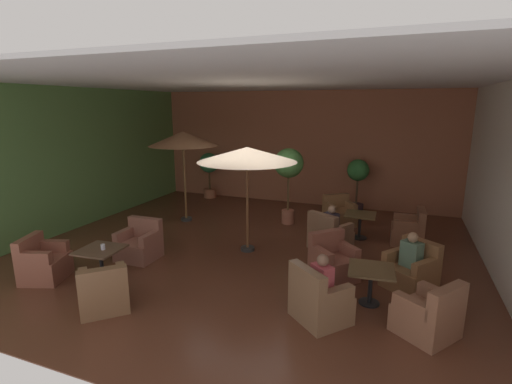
{
  "coord_description": "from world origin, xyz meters",
  "views": [
    {
      "loc": [
        3.18,
        -7.72,
        3.32
      ],
      "look_at": [
        0.0,
        0.47,
        1.29
      ],
      "focal_mm": 26.42,
      "sensor_mm": 36.0,
      "label": 1
    }
  ],
  "objects_px": {
    "potted_tree_mid_left": "(209,168)",
    "potted_tree_mid_right": "(358,177)",
    "cafe_table_mid_center": "(371,276)",
    "armchair_mid_center_east": "(333,262)",
    "armchair_front_right_north": "(339,214)",
    "patio_umbrella_tall_red": "(183,139)",
    "armchair_front_right_south": "(409,231)",
    "armchair_mid_center_north": "(411,271)",
    "patron_by_window": "(412,252)",
    "armchair_front_left_north": "(140,245)",
    "patio_umbrella_center_beige": "(247,155)",
    "patron_blue_shirt": "(322,276)",
    "iced_drink_cup": "(103,247)",
    "potted_tree_left_corner": "(289,168)",
    "cafe_table_front_left": "(101,255)",
    "cafe_table_front_right": "(360,219)",
    "armchair_front_right_east": "(329,236)",
    "armchair_front_left_east": "(43,263)",
    "armchair_mid_center_west": "(429,315)",
    "patron_with_friend": "(331,220)",
    "armchair_mid_center_south": "(319,300)",
    "armchair_front_left_south": "(104,292)"
  },
  "relations": [
    {
      "from": "cafe_table_mid_center",
      "to": "armchair_mid_center_east",
      "type": "xyz_separation_m",
      "value": [
        -0.77,
        0.77,
        -0.19
      ]
    },
    {
      "from": "armchair_front_left_east",
      "to": "patio_umbrella_tall_red",
      "type": "relative_size",
      "value": 0.37
    },
    {
      "from": "armchair_front_right_north",
      "to": "iced_drink_cup",
      "type": "distance_m",
      "value": 6.35
    },
    {
      "from": "patron_by_window",
      "to": "armchair_front_left_east",
      "type": "bearing_deg",
      "value": -161.89
    },
    {
      "from": "armchair_front_left_south",
      "to": "iced_drink_cup",
      "type": "height_order",
      "value": "armchair_front_left_south"
    },
    {
      "from": "armchair_front_right_south",
      "to": "armchair_mid_center_north",
      "type": "distance_m",
      "value": 2.46
    },
    {
      "from": "armchair_front_left_north",
      "to": "cafe_table_mid_center",
      "type": "distance_m",
      "value": 4.93
    },
    {
      "from": "armchair_front_left_east",
      "to": "patron_with_friend",
      "type": "distance_m",
      "value": 6.12
    },
    {
      "from": "armchair_front_right_south",
      "to": "armchair_mid_center_east",
      "type": "height_order",
      "value": "armchair_mid_center_east"
    },
    {
      "from": "armchair_mid_center_south",
      "to": "potted_tree_left_corner",
      "type": "bearing_deg",
      "value": 112.04
    },
    {
      "from": "armchair_front_right_east",
      "to": "cafe_table_mid_center",
      "type": "relative_size",
      "value": 1.33
    },
    {
      "from": "armchair_front_left_north",
      "to": "iced_drink_cup",
      "type": "bearing_deg",
      "value": -85.16
    },
    {
      "from": "potted_tree_mid_right",
      "to": "iced_drink_cup",
      "type": "relative_size",
      "value": 15.48
    },
    {
      "from": "potted_tree_mid_left",
      "to": "potted_tree_mid_right",
      "type": "xyz_separation_m",
      "value": [
        5.26,
        -0.17,
        0.05
      ]
    },
    {
      "from": "armchair_front_left_east",
      "to": "armchair_mid_center_east",
      "type": "distance_m",
      "value": 5.63
    },
    {
      "from": "patron_with_friend",
      "to": "patio_umbrella_tall_red",
      "type": "bearing_deg",
      "value": 170.92
    },
    {
      "from": "cafe_table_mid_center",
      "to": "cafe_table_front_left",
      "type": "bearing_deg",
      "value": -169.05
    },
    {
      "from": "cafe_table_front_right",
      "to": "armchair_mid_center_east",
      "type": "relative_size",
      "value": 0.72
    },
    {
      "from": "patio_umbrella_tall_red",
      "to": "armchair_mid_center_north",
      "type": "bearing_deg",
      "value": -19.36
    },
    {
      "from": "armchair_front_left_east",
      "to": "armchair_mid_center_west",
      "type": "relative_size",
      "value": 0.92
    },
    {
      "from": "armchair_mid_center_south",
      "to": "patron_blue_shirt",
      "type": "xyz_separation_m",
      "value": [
        0.03,
        0.03,
        0.4
      ]
    },
    {
      "from": "cafe_table_mid_center",
      "to": "patio_umbrella_center_beige",
      "type": "bearing_deg",
      "value": 152.65
    },
    {
      "from": "cafe_table_mid_center",
      "to": "patron_with_friend",
      "type": "distance_m",
      "value": 2.57
    },
    {
      "from": "patron_by_window",
      "to": "armchair_front_left_north",
      "type": "bearing_deg",
      "value": -173.56
    },
    {
      "from": "armchair_front_left_east",
      "to": "armchair_mid_center_west",
      "type": "distance_m",
      "value": 6.9
    },
    {
      "from": "patron_blue_shirt",
      "to": "patron_with_friend",
      "type": "xyz_separation_m",
      "value": [
        -0.41,
        3.11,
        -0.04
      ]
    },
    {
      "from": "armchair_front_left_east",
      "to": "armchair_front_left_south",
      "type": "xyz_separation_m",
      "value": [
        1.89,
        -0.44,
        -0.02
      ]
    },
    {
      "from": "armchair_front_left_north",
      "to": "potted_tree_mid_right",
      "type": "relative_size",
      "value": 0.51
    },
    {
      "from": "potted_tree_mid_left",
      "to": "armchair_mid_center_north",
      "type": "bearing_deg",
      "value": -35.87
    },
    {
      "from": "armchair_front_left_east",
      "to": "armchair_mid_center_west",
      "type": "height_order",
      "value": "armchair_mid_center_west"
    },
    {
      "from": "patron_blue_shirt",
      "to": "patron_with_friend",
      "type": "relative_size",
      "value": 1.04
    },
    {
      "from": "potted_tree_mid_right",
      "to": "armchair_front_right_east",
      "type": "bearing_deg",
      "value": -93.87
    },
    {
      "from": "patio_umbrella_center_beige",
      "to": "patron_by_window",
      "type": "xyz_separation_m",
      "value": [
        3.5,
        -0.65,
        -1.52
      ]
    },
    {
      "from": "armchair_mid_center_east",
      "to": "patron_blue_shirt",
      "type": "xyz_separation_m",
      "value": [
        0.09,
        -1.56,
        0.41
      ]
    },
    {
      "from": "cafe_table_mid_center",
      "to": "patron_by_window",
      "type": "relative_size",
      "value": 1.24
    },
    {
      "from": "patio_umbrella_tall_red",
      "to": "potted_tree_mid_right",
      "type": "xyz_separation_m",
      "value": [
        4.57,
        2.61,
        -1.22
      ]
    },
    {
      "from": "cafe_table_front_left",
      "to": "armchair_mid_center_north",
      "type": "distance_m",
      "value": 5.86
    },
    {
      "from": "cafe_table_front_right",
      "to": "patron_with_friend",
      "type": "height_order",
      "value": "patron_with_friend"
    },
    {
      "from": "armchair_mid_center_west",
      "to": "patron_blue_shirt",
      "type": "relative_size",
      "value": 1.64
    },
    {
      "from": "armchair_mid_center_south",
      "to": "patio_umbrella_center_beige",
      "type": "bearing_deg",
      "value": 133.15
    },
    {
      "from": "potted_tree_left_corner",
      "to": "potted_tree_mid_left",
      "type": "height_order",
      "value": "potted_tree_left_corner"
    },
    {
      "from": "armchair_mid_center_south",
      "to": "potted_tree_left_corner",
      "type": "height_order",
      "value": "potted_tree_left_corner"
    },
    {
      "from": "armchair_front_left_north",
      "to": "patio_umbrella_center_beige",
      "type": "xyz_separation_m",
      "value": [
        2.05,
        1.28,
        1.93
      ]
    },
    {
      "from": "armchair_front_right_south",
      "to": "patron_blue_shirt",
      "type": "xyz_separation_m",
      "value": [
        -1.32,
        -4.12,
        0.41
      ]
    },
    {
      "from": "armchair_front_right_north",
      "to": "patio_umbrella_tall_red",
      "type": "bearing_deg",
      "value": -163.95
    },
    {
      "from": "armchair_mid_center_east",
      "to": "armchair_mid_center_south",
      "type": "xyz_separation_m",
      "value": [
        0.06,
        -1.59,
        0.01
      ]
    },
    {
      "from": "armchair_front_left_south",
      "to": "armchair_mid_center_south",
      "type": "distance_m",
      "value": 3.52
    },
    {
      "from": "armchair_front_left_east",
      "to": "armchair_front_right_south",
      "type": "bearing_deg",
      "value": 35.1
    },
    {
      "from": "patio_umbrella_tall_red",
      "to": "patron_by_window",
      "type": "relative_size",
      "value": 3.96
    },
    {
      "from": "cafe_table_front_left",
      "to": "potted_tree_mid_left",
      "type": "height_order",
      "value": "potted_tree_mid_left"
    }
  ]
}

